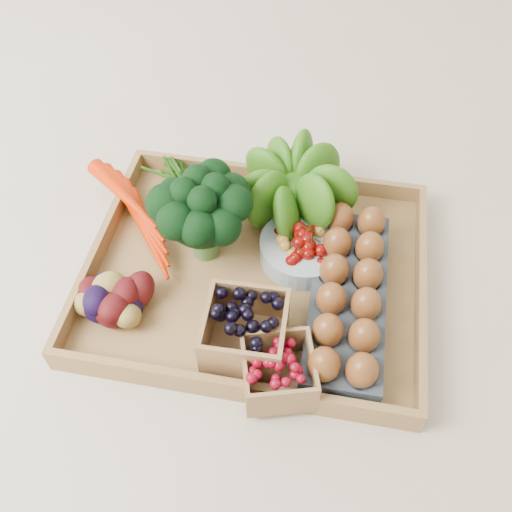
% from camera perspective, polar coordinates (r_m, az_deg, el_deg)
% --- Properties ---
extents(ground, '(4.00, 4.00, 0.00)m').
position_cam_1_polar(ground, '(0.97, 0.00, -2.20)').
color(ground, beige).
rests_on(ground, ground).
extents(tray, '(0.55, 0.45, 0.01)m').
position_cam_1_polar(tray, '(0.96, 0.00, -1.94)').
color(tray, olive).
rests_on(tray, ground).
extents(carrots, '(0.22, 0.15, 0.05)m').
position_cam_1_polar(carrots, '(1.03, -11.56, 4.07)').
color(carrots, red).
rests_on(carrots, tray).
extents(lettuce, '(0.14, 0.14, 0.14)m').
position_cam_1_polar(lettuce, '(1.00, 3.64, 7.44)').
color(lettuce, '#1D540D').
rests_on(lettuce, tray).
extents(broccoli, '(0.16, 0.16, 0.12)m').
position_cam_1_polar(broccoli, '(0.94, -5.27, 2.92)').
color(broccoli, black).
rests_on(broccoli, tray).
extents(cherry_bowl, '(0.15, 0.15, 0.04)m').
position_cam_1_polar(cherry_bowl, '(0.97, 4.72, 0.68)').
color(cherry_bowl, '#8C9EA5').
rests_on(cherry_bowl, tray).
extents(egg_carton, '(0.12, 0.33, 0.04)m').
position_cam_1_polar(egg_carton, '(0.91, 9.09, -4.27)').
color(egg_carton, '#353B43').
rests_on(egg_carton, tray).
extents(potatoes, '(0.14, 0.14, 0.08)m').
position_cam_1_polar(potatoes, '(0.91, -14.28, -3.88)').
color(potatoes, '#3B090B').
rests_on(potatoes, tray).
extents(punnet_blackberry, '(0.12, 0.12, 0.08)m').
position_cam_1_polar(punnet_blackberry, '(0.85, -1.08, -7.55)').
color(punnet_blackberry, black).
rests_on(punnet_blackberry, tray).
extents(punnet_raspberry, '(0.12, 0.12, 0.07)m').
position_cam_1_polar(punnet_raspberry, '(0.82, 2.25, -11.48)').
color(punnet_raspberry, maroon).
rests_on(punnet_raspberry, tray).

